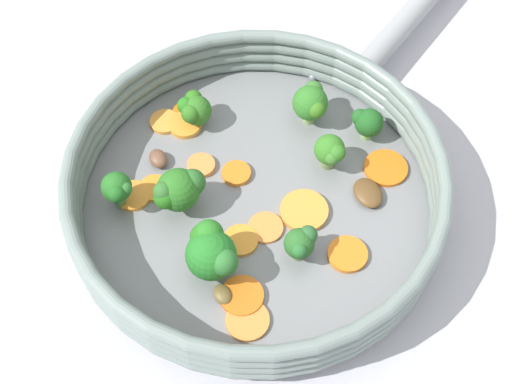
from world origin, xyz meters
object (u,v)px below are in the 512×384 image
at_px(carrot_slice_1, 185,125).
at_px(carrot_slice_12, 154,188).
at_px(carrot_slice_9, 241,240).
at_px(broccoli_floret_0, 301,243).
at_px(broccoli_floret_6, 194,109).
at_px(mushroom_piece_2, 158,159).
at_px(broccoli_floret_5, 331,151).
at_px(carrot_slice_6, 165,122).
at_px(carrot_slice_8, 236,173).
at_px(broccoli_floret_4, 117,189).
at_px(skillet, 256,205).
at_px(carrot_slice_13, 242,296).
at_px(carrot_slice_11, 186,112).
at_px(mushroom_piece_1, 223,294).
at_px(carrot_slice_3, 133,196).
at_px(carrot_slice_2, 248,320).
at_px(mushroom_piece_0, 368,193).
at_px(carrot_slice_5, 264,228).
at_px(broccoli_floret_2, 211,252).
at_px(broccoli_floret_3, 367,122).
at_px(carrot_slice_4, 304,211).
at_px(carrot_slice_0, 348,254).
at_px(carrot_slice_7, 201,166).
at_px(broccoli_floret_1, 311,102).
at_px(carrot_slice_10, 386,169).
at_px(broccoli_floret_7, 178,190).

relative_size(carrot_slice_1, carrot_slice_12, 1.12).
height_order(carrot_slice_9, carrot_slice_12, same).
xyz_separation_m(broccoli_floret_0, broccoli_floret_6, (0.18, 0.06, 0.00)).
bearing_deg(mushroom_piece_2, broccoli_floret_5, -107.50).
bearing_deg(broccoli_floret_5, carrot_slice_1, 55.10).
relative_size(carrot_slice_6, broccoli_floret_6, 0.82).
xyz_separation_m(carrot_slice_8, broccoli_floret_4, (-0.00, 0.12, 0.03)).
height_order(skillet, carrot_slice_6, carrot_slice_6).
relative_size(carrot_slice_13, mushroom_piece_2, 1.72).
distance_m(carrot_slice_11, mushroom_piece_1, 0.21).
distance_m(carrot_slice_3, broccoli_floret_4, 0.03).
bearing_deg(broccoli_floret_6, broccoli_floret_4, 130.47).
bearing_deg(carrot_slice_2, carrot_slice_1, 1.18).
bearing_deg(carrot_slice_1, carrot_slice_2, -178.82).
height_order(carrot_slice_13, mushroom_piece_0, mushroom_piece_0).
bearing_deg(carrot_slice_5, broccoli_floret_4, 63.31).
relative_size(broccoli_floret_2, broccoli_floret_3, 1.48).
bearing_deg(carrot_slice_1, carrot_slice_4, -146.96).
relative_size(carrot_slice_0, carrot_slice_6, 1.21).
xyz_separation_m(carrot_slice_2, broccoli_floret_2, (0.06, 0.02, 0.03)).
height_order(carrot_slice_2, mushroom_piece_1, mushroom_piece_1).
distance_m(carrot_slice_7, broccoli_floret_2, 0.12).
relative_size(broccoli_floret_1, broccoli_floret_6, 1.23).
xyz_separation_m(carrot_slice_8, broccoli_floret_6, (0.07, 0.02, 0.02)).
xyz_separation_m(carrot_slice_2, mushroom_piece_2, (0.19, 0.04, 0.00)).
bearing_deg(carrot_slice_12, carrot_slice_0, -127.61).
distance_m(carrot_slice_11, broccoli_floret_0, 0.20).
height_order(broccoli_floret_0, broccoli_floret_5, broccoli_floret_5).
distance_m(broccoli_floret_4, mushroom_piece_1, 0.14).
relative_size(broccoli_floret_1, mushroom_piece_1, 2.20).
bearing_deg(carrot_slice_9, carrot_slice_3, 49.00).
height_order(skillet, broccoli_floret_2, broccoli_floret_2).
xyz_separation_m(carrot_slice_6, carrot_slice_12, (-0.08, 0.03, -0.00)).
bearing_deg(broccoli_floret_5, carrot_slice_9, 118.73).
height_order(carrot_slice_6, broccoli_floret_3, broccoli_floret_3).
bearing_deg(carrot_slice_4, carrot_slice_0, -156.52).
bearing_deg(carrot_slice_8, skillet, -162.82).
relative_size(carrot_slice_10, broccoli_floret_7, 0.84).
distance_m(carrot_slice_7, broccoli_floret_0, 0.14).
xyz_separation_m(carrot_slice_1, carrot_slice_7, (-0.05, -0.00, -0.00)).
bearing_deg(broccoli_floret_5, broccoli_floret_7, 92.35).
distance_m(carrot_slice_2, mushroom_piece_1, 0.03).
bearing_deg(broccoli_floret_2, carrot_slice_7, -7.97).
bearing_deg(carrot_slice_10, carrot_slice_3, 81.42).
distance_m(carrot_slice_10, mushroom_piece_2, 0.23).
relative_size(carrot_slice_0, mushroom_piece_2, 1.63).
distance_m(carrot_slice_1, carrot_slice_9, 0.15).
distance_m(carrot_slice_1, carrot_slice_3, 0.10).
xyz_separation_m(carrot_slice_5, broccoli_floret_1, (0.11, -0.08, 0.03)).
relative_size(carrot_slice_0, carrot_slice_7, 1.33).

